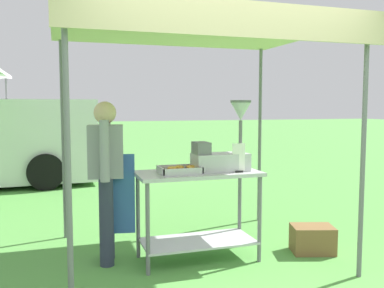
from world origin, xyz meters
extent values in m
plane|color=#519342|center=(0.00, 6.00, 0.00)|extent=(70.00, 70.00, 0.00)
cylinder|color=slate|center=(-1.30, 0.52, 1.16)|extent=(0.04, 0.04, 2.32)
cylinder|color=slate|center=(1.25, 0.52, 1.16)|extent=(0.04, 0.04, 2.32)
cylinder|color=slate|center=(-1.30, 2.56, 1.16)|extent=(0.04, 0.04, 2.32)
cylinder|color=slate|center=(1.25, 2.56, 1.16)|extent=(0.04, 0.04, 2.32)
cube|color=#CCB78E|center=(-0.03, 1.54, 2.35)|extent=(2.75, 2.24, 0.05)
cube|color=#CCB78E|center=(-0.03, 0.43, 2.21)|extent=(2.75, 0.02, 0.24)
cube|color=#B7B7BC|center=(-0.03, 1.39, 0.89)|extent=(1.24, 0.59, 0.04)
cube|color=#B7B7BC|center=(-0.03, 1.39, 0.19)|extent=(1.14, 0.54, 0.02)
cylinder|color=slate|center=(-0.60, 1.15, 0.44)|extent=(0.04, 0.04, 0.87)
cylinder|color=slate|center=(0.54, 1.15, 0.44)|extent=(0.04, 0.04, 0.87)
cylinder|color=slate|center=(-0.60, 1.64, 0.44)|extent=(0.04, 0.04, 0.87)
cylinder|color=slate|center=(0.54, 1.64, 0.44)|extent=(0.04, 0.04, 0.87)
cube|color=#B7B7BC|center=(-0.24, 1.33, 0.91)|extent=(0.39, 0.30, 0.01)
cube|color=#B7B7BC|center=(-0.24, 1.18, 0.95)|extent=(0.39, 0.01, 0.06)
cube|color=#B7B7BC|center=(-0.24, 1.47, 0.95)|extent=(0.39, 0.01, 0.06)
cube|color=#B7B7BC|center=(-0.43, 1.33, 0.95)|extent=(0.01, 0.30, 0.06)
cube|color=#B7B7BC|center=(-0.05, 1.33, 0.95)|extent=(0.01, 0.30, 0.06)
torus|color=gold|center=(-0.33, 1.31, 0.93)|extent=(0.12, 0.12, 0.03)
torus|color=gold|center=(-0.31, 1.39, 0.93)|extent=(0.12, 0.12, 0.03)
torus|color=gold|center=(-0.18, 1.35, 0.93)|extent=(0.12, 0.12, 0.03)
torus|color=gold|center=(-0.19, 1.24, 0.93)|extent=(0.13, 0.13, 0.03)
torus|color=gold|center=(-0.27, 1.25, 0.93)|extent=(0.13, 0.13, 0.03)
torus|color=gold|center=(-0.10, 1.35, 0.93)|extent=(0.12, 0.12, 0.03)
torus|color=gold|center=(-0.11, 1.25, 0.93)|extent=(0.12, 0.12, 0.03)
torus|color=gold|center=(-0.15, 1.23, 0.96)|extent=(0.13, 0.13, 0.03)
torus|color=gold|center=(-0.38, 1.24, 0.93)|extent=(0.12, 0.12, 0.03)
torus|color=gold|center=(-0.10, 1.40, 0.96)|extent=(0.11, 0.11, 0.03)
torus|color=gold|center=(-0.31, 1.36, 0.96)|extent=(0.13, 0.13, 0.03)
torus|color=gold|center=(-0.22, 1.40, 0.96)|extent=(0.12, 0.12, 0.03)
cube|color=#B7B7BC|center=(0.21, 1.37, 1.00)|extent=(0.56, 0.28, 0.18)
cube|color=slate|center=(0.00, 1.37, 1.15)|extent=(0.14, 0.22, 0.12)
cylinder|color=slate|center=(0.43, 1.37, 1.25)|extent=(0.04, 0.04, 0.33)
cone|color=#B7B7BC|center=(0.43, 1.37, 1.51)|extent=(0.20, 0.20, 0.18)
cylinder|color=slate|center=(0.43, 1.37, 1.61)|extent=(0.21, 0.21, 0.02)
cube|color=black|center=(0.35, 1.24, 0.91)|extent=(0.08, 0.05, 0.02)
cube|color=white|center=(0.35, 1.24, 1.06)|extent=(0.13, 0.03, 0.27)
cylinder|color=#2D3347|center=(-0.90, 1.70, 0.43)|extent=(0.14, 0.14, 0.86)
cylinder|color=#2D3347|center=(-0.93, 1.50, 0.43)|extent=(0.14, 0.14, 0.86)
cube|color=gray|center=(-0.92, 1.60, 1.12)|extent=(0.37, 0.27, 0.52)
cube|color=#335BA3|center=(-0.80, 1.58, 0.69)|extent=(0.32, 0.07, 0.80)
cylinder|color=gray|center=(-0.88, 1.82, 1.15)|extent=(0.10, 0.10, 0.58)
cylinder|color=gray|center=(-0.95, 1.39, 1.15)|extent=(0.10, 0.10, 0.58)
sphere|color=#DBB28E|center=(-0.92, 1.60, 1.50)|extent=(0.22, 0.22, 0.22)
cube|color=brown|center=(1.21, 1.21, 0.14)|extent=(0.51, 0.42, 0.29)
cylinder|color=black|center=(-1.59, 5.71, 0.34)|extent=(0.69, 0.27, 0.68)
cylinder|color=black|center=(-1.66, 7.57, 0.34)|extent=(0.69, 0.27, 0.68)
cylinder|color=slate|center=(-2.29, 6.43, 1.05)|extent=(0.04, 0.04, 2.10)
camera|label=1|loc=(-1.37, -2.61, 1.57)|focal=39.66mm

